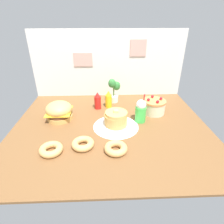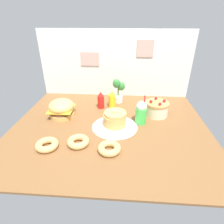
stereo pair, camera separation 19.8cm
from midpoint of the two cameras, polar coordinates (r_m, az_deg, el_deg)
The scene contains 13 objects.
ground_plane at distance 1.97m, azimuth 2.18°, elevation -4.66°, with size 2.07×1.76×0.02m, color brown.
back_wall at distance 2.60m, azimuth 3.15°, elevation 14.65°, with size 2.07×0.04×0.90m.
doily_mat at distance 1.95m, azimuth 3.78°, elevation -4.62°, with size 0.48×0.48×0.00m, color white.
burger at distance 2.16m, azimuth -12.94°, elevation 1.05°, with size 0.29×0.29×0.21m.
pancake_stack at distance 1.91m, azimuth 3.84°, elevation -2.62°, with size 0.37×0.37×0.19m.
layer_cake at distance 2.22m, azimuth 16.26°, elevation 0.96°, with size 0.27×0.27×0.20m.
ketchup_bottle at distance 2.30m, azimuth -1.05°, elevation 3.56°, with size 0.08×0.08×0.22m.
mustard_bottle at distance 2.33m, azimuth 2.41°, elevation 3.83°, with size 0.08×0.08×0.22m.
cream_soda_cup at distance 2.00m, azimuth 11.89°, elevation -0.21°, with size 0.12×0.12×0.33m.
donut_pink_glaze at distance 1.71m, azimuth -16.50°, elevation -9.85°, with size 0.20×0.20×0.06m.
donut_chocolate at distance 1.70m, azimuth -7.22°, elevation -9.20°, with size 0.20×0.20×0.06m.
donut_vanilla at distance 1.61m, azimuth 2.72°, elevation -11.31°, with size 0.20×0.20×0.06m.
potted_plant at distance 2.44m, azimuth 4.26°, elevation 6.93°, with size 0.16×0.13×0.33m.
Camera 2 is at (0.14, -1.66, 1.05)m, focal length 29.33 mm.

